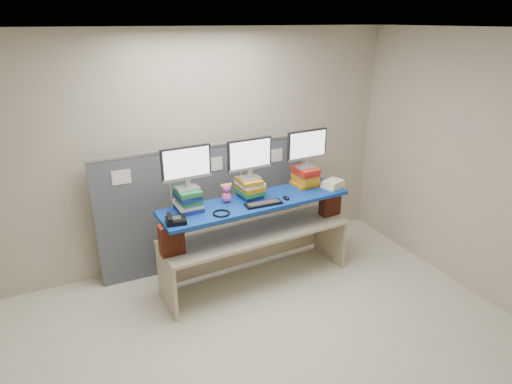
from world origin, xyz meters
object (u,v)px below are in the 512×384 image
desk (256,241)px  keyboard (263,204)px  monitor_left (186,165)px  desk_phone (175,220)px  monitor_right (307,147)px  blue_board (256,202)px  monitor_center (250,156)px

desk → keyboard: keyboard is taller
desk → keyboard: 0.53m
monitor_left → desk_phone: bearing=-134.7°
desk → monitor_left: bearing=170.8°
monitor_right → desk_phone: monitor_right is taller
desk → keyboard: (0.02, -0.14, 0.51)m
blue_board → monitor_right: (0.72, 0.16, 0.50)m
blue_board → monitor_center: size_ratio=4.12×
monitor_right → desk_phone: size_ratio=2.40×
blue_board → monitor_right: monitor_right is taller
desk → blue_board: blue_board is taller
desk → keyboard: size_ratio=5.38×
monitor_left → monitor_center: 0.71m
blue_board → monitor_left: (-0.73, 0.07, 0.51)m
desk → monitor_right: monitor_right is taller
monitor_right → keyboard: size_ratio=1.27×
keyboard → desk_phone: 0.97m
desk → monitor_left: 1.23m
desk → monitor_center: 0.98m
desk → blue_board: bearing=-67.1°
monitor_center → monitor_right: 0.75m
monitor_left → keyboard: monitor_left is taller
desk → monitor_center: size_ratio=4.24×
keyboard → desk_phone: bearing=-176.6°
monitor_right → monitor_center: bearing=180.0°
desk → keyboard: bearing=-83.8°
desk_phone → desk: bearing=18.7°
blue_board → monitor_left: 0.90m
blue_board → monitor_center: (-0.02, 0.12, 0.49)m
blue_board → desk_phone: size_ratio=9.90×
blue_board → desk_phone: (-0.95, -0.17, 0.05)m
monitor_right → keyboard: bearing=-160.3°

